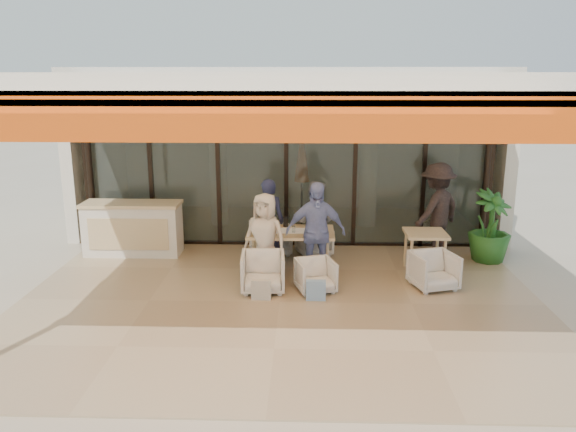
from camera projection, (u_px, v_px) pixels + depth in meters
The scene contains 21 objects.
ground at pixel (280, 304), 8.53m from camera, with size 70.00×70.00×0.00m, color #C6B293.
terrace_floor at pixel (280, 303), 8.53m from camera, with size 8.00×6.00×0.01m, color tan.
terrace_structure at pixel (278, 85), 7.49m from camera, with size 8.00×6.00×3.40m.
glass_storefront at pixel (286, 168), 11.05m from camera, with size 8.08×0.10×3.20m.
interior_block at pixel (290, 125), 13.14m from camera, with size 9.05×3.62×3.52m.
host_counter at pixel (133, 228), 10.72m from camera, with size 1.85×0.65×1.04m.
dining_table at pixel (290, 234), 9.78m from camera, with size 1.50×0.90×0.93m.
chair_far_left at pixel (270, 237), 10.78m from camera, with size 0.70×0.65×0.72m, color silver.
chair_far_right at pixel (314, 240), 10.77m from camera, with size 0.59×0.55×0.61m, color silver.
chair_near_left at pixel (263, 270), 8.94m from camera, with size 0.68×0.64×0.70m, color silver.
chair_near_right at pixel (316, 274), 8.93m from camera, with size 0.57×0.54×0.59m, color silver.
diner_navy at pixel (268, 221), 10.19m from camera, with size 0.58×0.38×1.58m, color #1B1F3C.
diner_grey at pixel (315, 223), 10.17m from camera, with size 0.75×0.59×1.55m, color #5E5E62.
diner_cream at pixel (265, 238), 9.33m from camera, with size 0.73×0.48×1.50m, color beige.
diner_periwinkle at pixel (315, 232), 9.28m from camera, with size 1.00×0.42×1.70m, color #6779AC.
tote_bag_cream at pixel (261, 290), 8.60m from camera, with size 0.30×0.10×0.34m, color silver.
tote_bag_blue at pixel (316, 291), 8.57m from camera, with size 0.30×0.10×0.34m, color #99BFD8.
side_table at pixel (425, 238), 9.70m from camera, with size 0.70×0.70×0.74m.
side_chair at pixel (434, 269), 9.05m from camera, with size 0.65×0.61×0.67m, color silver.
standing_woman at pixel (437, 210), 10.57m from camera, with size 1.17×0.67×1.80m, color black.
potted_palm at pixel (490, 227), 10.28m from camera, with size 0.76×0.76×1.35m, color #1E5919.
Camera 1 is at (0.38, -7.94, 3.38)m, focal length 35.00 mm.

